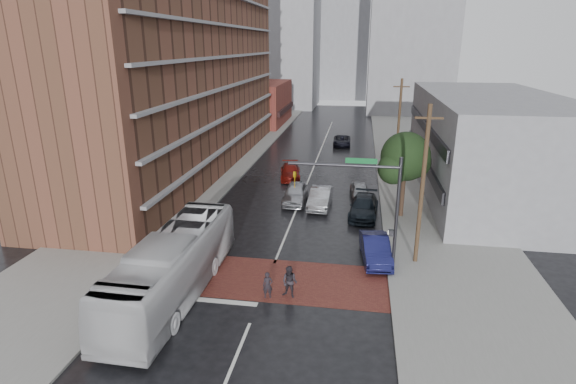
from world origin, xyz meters
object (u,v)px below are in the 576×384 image
(pedestrian_a, at_px, (268,285))
(car_parked_near, at_px, (376,249))
(pedestrian_b, at_px, (290,282))
(car_parked_far, at_px, (360,191))
(suv_travel, at_px, (342,141))
(car_travel_a, at_px, (295,193))
(car_parked_mid, at_px, (364,207))
(transit_bus, at_px, (174,265))
(car_travel_c, at_px, (290,172))
(car_travel_b, at_px, (320,198))

(pedestrian_a, bearing_deg, car_parked_near, 28.88)
(pedestrian_b, xyz_separation_m, car_parked_far, (3.63, 17.39, -0.23))
(suv_travel, bearing_deg, car_travel_a, -98.45)
(car_parked_near, bearing_deg, car_parked_far, 88.90)
(suv_travel, distance_m, car_parked_mid, 26.35)
(car_travel_a, xyz_separation_m, car_parked_far, (5.56, 2.00, -0.16))
(transit_bus, relative_size, suv_travel, 2.59)
(pedestrian_a, distance_m, car_travel_c, 23.07)
(transit_bus, bearing_deg, car_travel_c, 84.05)
(suv_travel, distance_m, car_parked_near, 34.18)
(car_travel_a, distance_m, car_travel_c, 7.46)
(pedestrian_a, height_order, car_travel_b, car_travel_b)
(car_travel_a, xyz_separation_m, car_travel_c, (-1.58, 7.29, -0.13))
(car_travel_c, xyz_separation_m, car_parked_near, (8.23, -17.45, 0.07))
(car_travel_b, xyz_separation_m, car_travel_c, (-3.84, 8.07, -0.10))
(pedestrian_a, xyz_separation_m, car_parked_mid, (5.15, 13.30, 0.02))
(car_parked_far, bearing_deg, suv_travel, 91.36)
(car_travel_a, relative_size, car_parked_far, 1.23)
(car_travel_a, relative_size, suv_travel, 1.00)
(car_parked_near, height_order, car_parked_far, car_parked_near)
(pedestrian_b, height_order, car_parked_mid, pedestrian_b)
(transit_bus, distance_m, suv_travel, 40.61)
(transit_bus, bearing_deg, car_parked_far, 62.13)
(car_parked_far, bearing_deg, car_parked_near, -90.23)
(car_parked_near, relative_size, car_parked_far, 1.18)
(car_travel_b, relative_size, suv_travel, 1.00)
(suv_travel, bearing_deg, car_travel_c, -106.72)
(pedestrian_a, relative_size, car_travel_c, 0.31)
(suv_travel, height_order, car_parked_mid, car_parked_mid)
(pedestrian_a, distance_m, car_parked_far, 18.30)
(car_travel_b, bearing_deg, pedestrian_a, -93.76)
(car_parked_near, bearing_deg, transit_bus, -157.84)
(pedestrian_b, height_order, car_travel_c, pedestrian_b)
(car_travel_c, bearing_deg, car_parked_mid, -61.47)
(car_travel_c, xyz_separation_m, car_parked_far, (7.13, -5.29, -0.03))
(car_travel_a, relative_size, car_parked_mid, 0.93)
(transit_bus, distance_m, car_travel_b, 16.72)
(transit_bus, height_order, suv_travel, transit_bus)
(pedestrian_b, bearing_deg, car_travel_a, 113.61)
(car_parked_near, distance_m, car_parked_mid, 7.83)
(transit_bus, relative_size, car_travel_b, 2.59)
(pedestrian_a, relative_size, pedestrian_b, 0.82)
(pedestrian_a, relative_size, car_travel_b, 0.31)
(transit_bus, distance_m, pedestrian_b, 6.37)
(car_parked_mid, relative_size, car_parked_far, 1.33)
(suv_travel, relative_size, car_parked_far, 1.23)
(car_travel_a, xyz_separation_m, car_parked_mid, (5.91, -2.36, -0.07))
(car_travel_a, bearing_deg, car_parked_far, 18.20)
(car_travel_c, bearing_deg, transit_bus, -106.01)
(pedestrian_b, height_order, car_parked_far, pedestrian_b)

